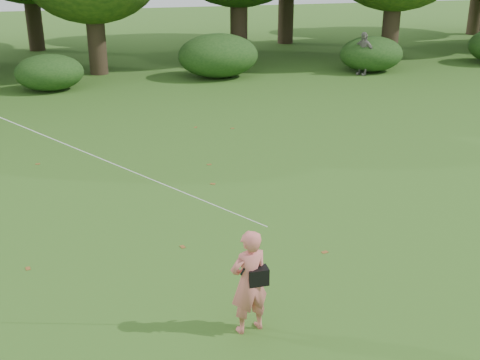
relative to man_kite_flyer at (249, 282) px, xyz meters
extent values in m
plane|color=#265114|center=(0.69, 0.29, -0.82)|extent=(100.00, 100.00, 0.00)
imported|color=#E1726A|center=(0.00, 0.00, 0.00)|extent=(0.67, 0.52, 1.64)
imported|color=gray|center=(9.97, 17.09, 0.11)|extent=(1.05, 1.13, 1.87)
cube|color=black|center=(0.12, -0.03, 0.10)|extent=(0.30, 0.20, 0.26)
cylinder|color=black|center=(0.00, -0.04, 0.42)|extent=(0.33, 0.14, 0.47)
cylinder|color=white|center=(-2.10, 0.60, 1.96)|extent=(4.71, 1.31, 2.18)
cylinder|color=#3A2D1E|center=(-1.31, 20.29, 0.75)|extent=(0.80, 0.80, 3.15)
cylinder|color=#3A2D1E|center=(5.69, 22.29, 1.02)|extent=(0.86, 0.86, 3.67)
cylinder|color=#3A2D1E|center=(12.69, 19.79, 0.89)|extent=(0.83, 0.83, 3.43)
cylinder|color=#3A2D1E|center=(-4.31, 27.79, 0.93)|extent=(0.84, 0.84, 3.50)
cylinder|color=#3A2D1E|center=(9.69, 26.79, 1.19)|extent=(0.90, 0.90, 4.02)
cylinder|color=#3A2D1E|center=(22.69, 27.29, 0.96)|extent=(0.85, 0.85, 3.57)
ellipsoid|color=#264919|center=(-3.31, 17.39, -0.11)|extent=(2.66, 2.09, 1.42)
ellipsoid|color=#264919|center=(3.69, 18.19, 0.12)|extent=(3.50, 2.75, 1.88)
ellipsoid|color=#264919|center=(10.69, 17.69, -0.03)|extent=(2.94, 2.31, 1.58)
cube|color=brown|center=(0.94, 7.27, -0.82)|extent=(0.12, 0.08, 0.01)
cube|color=brown|center=(2.35, 10.37, -0.82)|extent=(0.13, 0.10, 0.01)
cube|color=brown|center=(-3.32, 2.76, -0.82)|extent=(0.10, 0.13, 0.01)
cube|color=brown|center=(0.74, 5.90, -0.82)|extent=(0.14, 0.13, 0.01)
cube|color=brown|center=(1.25, 10.78, -0.82)|extent=(0.14, 0.14, 0.01)
cube|color=brown|center=(-3.42, 8.47, -0.82)|extent=(0.13, 0.09, 0.01)
cube|color=brown|center=(-0.51, 2.87, -0.82)|extent=(0.11, 0.14, 0.01)
cube|color=brown|center=(2.03, 1.98, -0.82)|extent=(0.14, 0.11, 0.01)
camera|label=1|loc=(-2.06, -7.30, 4.56)|focal=45.00mm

